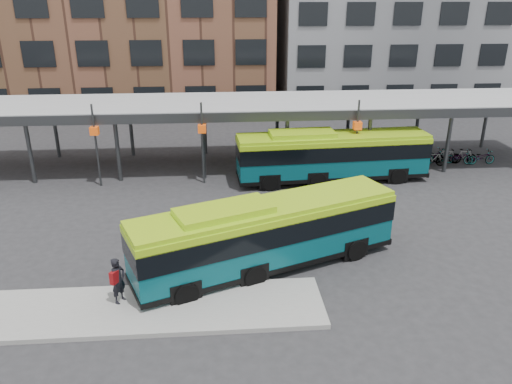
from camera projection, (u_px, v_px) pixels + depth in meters
The scene contains 7 objects.
ground at pixel (272, 263), 20.80m from camera, with size 120.00×120.00×0.00m, color #28282B.
boarding_island at pixel (126, 310), 17.60m from camera, with size 14.00×3.00×0.18m, color gray.
canopy at pixel (250, 105), 31.24m from camera, with size 40.00×6.53×4.80m.
bus_front at pixel (266, 233), 19.94m from camera, with size 11.08×6.27×3.03m.
bus_rear at pixel (331, 155), 29.37m from camera, with size 11.36×3.12×3.09m.
pedestrian at pixel (118, 280), 17.63m from camera, with size 0.67×0.75×1.73m.
bike_rack at pixel (449, 157), 32.64m from camera, with size 5.82×1.48×1.00m.
Camera 1 is at (-2.07, -18.07, 10.56)m, focal length 35.00 mm.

